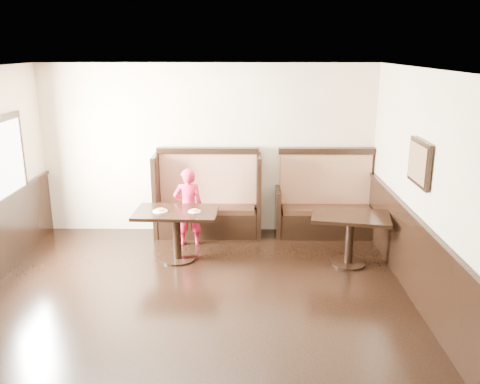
{
  "coord_description": "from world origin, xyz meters",
  "views": [
    {
      "loc": [
        0.62,
        -4.76,
        3.04
      ],
      "look_at": [
        0.54,
        2.35,
        1.0
      ],
      "focal_mm": 38.0,
      "sensor_mm": 36.0,
      "label": 1
    }
  ],
  "objects_px": {
    "booth_main": "(208,204)",
    "booth_neighbor": "(325,207)",
    "table_neighbor": "(350,228)",
    "table_main": "(176,222)",
    "child": "(188,207)"
  },
  "relations": [
    {
      "from": "booth_neighbor",
      "to": "table_main",
      "type": "xyz_separation_m",
      "value": [
        -2.33,
        -1.11,
        0.1
      ]
    },
    {
      "from": "booth_neighbor",
      "to": "table_neighbor",
      "type": "bearing_deg",
      "value": -82.31
    },
    {
      "from": "table_main",
      "to": "child",
      "type": "xyz_separation_m",
      "value": [
        0.11,
        0.62,
        0.04
      ]
    },
    {
      "from": "table_main",
      "to": "table_neighbor",
      "type": "bearing_deg",
      "value": -0.54
    },
    {
      "from": "booth_neighbor",
      "to": "table_neighbor",
      "type": "relative_size",
      "value": 1.38
    },
    {
      "from": "table_neighbor",
      "to": "booth_neighbor",
      "type": "bearing_deg",
      "value": 108.56
    },
    {
      "from": "booth_main",
      "to": "child",
      "type": "relative_size",
      "value": 1.4
    },
    {
      "from": "table_main",
      "to": "table_neighbor",
      "type": "distance_m",
      "value": 2.5
    },
    {
      "from": "booth_main",
      "to": "booth_neighbor",
      "type": "bearing_deg",
      "value": -0.05
    },
    {
      "from": "booth_main",
      "to": "table_main",
      "type": "height_order",
      "value": "booth_main"
    },
    {
      "from": "child",
      "to": "booth_main",
      "type": "bearing_deg",
      "value": -125.81
    },
    {
      "from": "table_main",
      "to": "table_neighbor",
      "type": "xyz_separation_m",
      "value": [
        2.5,
        -0.13,
        -0.02
      ]
    },
    {
      "from": "booth_main",
      "to": "booth_neighbor",
      "type": "xyz_separation_m",
      "value": [
        1.95,
        -0.0,
        -0.05
      ]
    },
    {
      "from": "booth_neighbor",
      "to": "booth_main",
      "type": "bearing_deg",
      "value": 179.95
    },
    {
      "from": "booth_neighbor",
      "to": "table_neighbor",
      "type": "distance_m",
      "value": 1.25
    }
  ]
}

